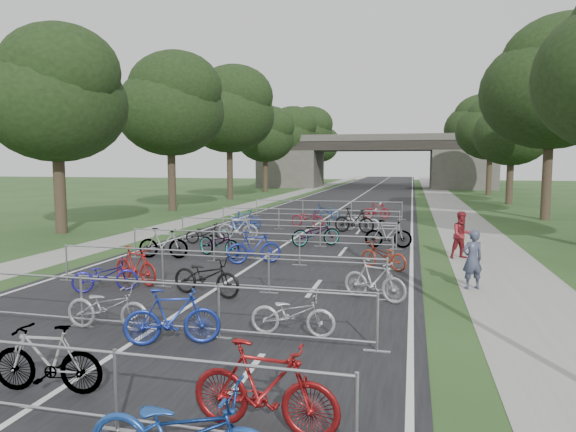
# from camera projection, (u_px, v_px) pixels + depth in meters

# --- Properties ---
(ground) EXTENTS (200.00, 200.00, 0.00)m
(ground) POSITION_uv_depth(u_px,v_px,m) (17.00, 418.00, 6.98)
(ground) COLOR #27421C
(ground) RESTS_ON ground
(road) EXTENTS (11.00, 140.00, 0.01)m
(road) POSITION_uv_depth(u_px,v_px,m) (363.00, 194.00, 55.30)
(road) COLOR black
(road) RESTS_ON ground
(sidewalk_right) EXTENTS (3.00, 140.00, 0.01)m
(sidewalk_right) POSITION_uv_depth(u_px,v_px,m) (440.00, 195.00, 53.43)
(sidewalk_right) COLOR gray
(sidewalk_right) RESTS_ON ground
(sidewalk_left) EXTENTS (2.00, 140.00, 0.01)m
(sidewalk_left) POSITION_uv_depth(u_px,v_px,m) (295.00, 193.00, 57.06)
(sidewalk_left) COLOR gray
(sidewalk_left) RESTS_ON ground
(lane_markings) EXTENTS (0.12, 140.00, 0.00)m
(lane_markings) POSITION_uv_depth(u_px,v_px,m) (363.00, 194.00, 55.30)
(lane_markings) COLOR silver
(lane_markings) RESTS_ON ground
(overpass_bridge) EXTENTS (31.00, 8.00, 7.05)m
(overpass_bridge) POSITION_uv_depth(u_px,v_px,m) (374.00, 162.00, 69.43)
(overpass_bridge) COLOR #494541
(overpass_bridge) RESTS_ON ground
(tree_left_0) EXTENTS (6.72, 6.72, 10.25)m
(tree_left_0) POSITION_uv_depth(u_px,v_px,m) (56.00, 98.00, 24.36)
(tree_left_0) COLOR #33261C
(tree_left_0) RESTS_ON ground
(tree_left_1) EXTENTS (7.56, 7.56, 11.53)m
(tree_left_1) POSITION_uv_depth(u_px,v_px,m) (171.00, 107.00, 35.87)
(tree_left_1) COLOR #33261C
(tree_left_1) RESTS_ON ground
(tree_right_1) EXTENTS (8.18, 8.18, 12.47)m
(tree_right_1) POSITION_uv_depth(u_px,v_px,m) (554.00, 86.00, 30.07)
(tree_right_1) COLOR #33261C
(tree_right_1) RESTS_ON ground
(tree_left_2) EXTENTS (8.40, 8.40, 12.81)m
(tree_left_2) POSITION_uv_depth(u_px,v_px,m) (230.00, 112.00, 47.39)
(tree_left_2) COLOR #33261C
(tree_left_2) RESTS_ON ground
(tree_right_2) EXTENTS (6.16, 6.16, 9.39)m
(tree_right_2) POSITION_uv_depth(u_px,v_px,m) (513.00, 132.00, 41.88)
(tree_right_2) COLOR #33261C
(tree_right_2) RESTS_ON ground
(tree_left_3) EXTENTS (6.72, 6.72, 10.25)m
(tree_left_3) POSITION_uv_depth(u_px,v_px,m) (266.00, 136.00, 59.16)
(tree_left_3) COLOR #33261C
(tree_left_3) RESTS_ON ground
(tree_right_3) EXTENTS (7.17, 7.17, 10.93)m
(tree_right_3) POSITION_uv_depth(u_px,v_px,m) (492.00, 129.00, 53.37)
(tree_right_3) COLOR #33261C
(tree_right_3) RESTS_ON ground
(tree_left_4) EXTENTS (7.56, 7.56, 11.53)m
(tree_left_4) POSITION_uv_depth(u_px,v_px,m) (290.00, 134.00, 70.67)
(tree_left_4) COLOR #33261C
(tree_left_4) RESTS_ON ground
(tree_right_4) EXTENTS (8.18, 8.18, 12.47)m
(tree_right_4) POSITION_uv_depth(u_px,v_px,m) (478.00, 127.00, 64.87)
(tree_right_4) COLOR #33261C
(tree_right_4) RESTS_ON ground
(tree_left_5) EXTENTS (8.40, 8.40, 12.81)m
(tree_left_5) POSITION_uv_depth(u_px,v_px,m) (307.00, 133.00, 82.18)
(tree_left_5) COLOR #33261C
(tree_left_5) RESTS_ON ground
(tree_right_5) EXTENTS (6.16, 6.16, 9.39)m
(tree_right_5) POSITION_uv_depth(u_px,v_px,m) (468.00, 146.00, 76.67)
(tree_right_5) COLOR #33261C
(tree_right_5) RESTS_ON ground
(tree_left_6) EXTENTS (6.72, 6.72, 10.25)m
(tree_left_6) POSITION_uv_depth(u_px,v_px,m) (320.00, 146.00, 93.95)
(tree_left_6) COLOR #33261C
(tree_left_6) RESTS_ON ground
(tree_right_6) EXTENTS (7.17, 7.17, 10.93)m
(tree_right_6) POSITION_uv_depth(u_px,v_px,m) (461.00, 142.00, 88.17)
(tree_right_6) COLOR #33261C
(tree_right_6) RESTS_ON ground
(barrier_row_0) EXTENTS (9.70, 0.08, 1.10)m
(barrier_row_0) POSITION_uv_depth(u_px,v_px,m) (15.00, 379.00, 6.92)
(barrier_row_0) COLOR #A6A9AE
(barrier_row_0) RESTS_ON ground
(barrier_row_1) EXTENTS (9.70, 0.08, 1.10)m
(barrier_row_1) POSITION_uv_depth(u_px,v_px,m) (148.00, 307.00, 10.40)
(barrier_row_1) COLOR #A6A9AE
(barrier_row_1) RESTS_ON ground
(barrier_row_2) EXTENTS (9.70, 0.08, 1.10)m
(barrier_row_2) POSITION_uv_depth(u_px,v_px,m) (214.00, 270.00, 13.88)
(barrier_row_2) COLOR #A6A9AE
(barrier_row_2) RESTS_ON ground
(barrier_row_3) EXTENTS (9.70, 0.08, 1.10)m
(barrier_row_3) POSITION_uv_depth(u_px,v_px,m) (256.00, 248.00, 17.55)
(barrier_row_3) COLOR #A6A9AE
(barrier_row_3) RESTS_ON ground
(barrier_row_4) EXTENTS (9.70, 0.08, 1.10)m
(barrier_row_4) POSITION_uv_depth(u_px,v_px,m) (284.00, 232.00, 21.42)
(barrier_row_4) COLOR #A6A9AE
(barrier_row_4) RESTS_ON ground
(barrier_row_5) EXTENTS (9.70, 0.08, 1.10)m
(barrier_row_5) POSITION_uv_depth(u_px,v_px,m) (308.00, 219.00, 26.25)
(barrier_row_5) COLOR #A6A9AE
(barrier_row_5) RESTS_ON ground
(barrier_row_6) EXTENTS (9.70, 0.08, 1.10)m
(barrier_row_6) POSITION_uv_depth(u_px,v_px,m) (327.00, 209.00, 32.05)
(barrier_row_6) COLOR #A6A9AE
(barrier_row_6) RESTS_ON ground
(bike_1) EXTENTS (1.79, 0.68, 1.05)m
(bike_1) POSITION_uv_depth(u_px,v_px,m) (47.00, 360.00, 7.66)
(bike_1) COLOR #A6A9AE
(bike_1) RESTS_ON ground
(bike_3) EXTENTS (2.04, 0.75, 1.20)m
(bike_3) POSITION_uv_depth(u_px,v_px,m) (265.00, 388.00, 6.52)
(bike_3) COLOR maroon
(bike_3) RESTS_ON ground
(bike_5) EXTENTS (1.86, 0.69, 0.97)m
(bike_5) POSITION_uv_depth(u_px,v_px,m) (108.00, 307.00, 10.57)
(bike_5) COLOR gray
(bike_5) RESTS_ON ground
(bike_6) EXTENTS (1.88, 1.12, 1.09)m
(bike_6) POSITION_uv_depth(u_px,v_px,m) (172.00, 317.00, 9.67)
(bike_6) COLOR navy
(bike_6) RESTS_ON ground
(bike_7) EXTENTS (1.73, 0.64, 0.90)m
(bike_7) POSITION_uv_depth(u_px,v_px,m) (293.00, 314.00, 10.21)
(bike_7) COLOR #A5A5AD
(bike_7) RESTS_ON ground
(bike_8) EXTENTS (1.76, 1.35, 0.89)m
(bike_8) POSITION_uv_depth(u_px,v_px,m) (105.00, 275.00, 13.71)
(bike_8) COLOR navy
(bike_8) RESTS_ON ground
(bike_9) EXTENTS (1.84, 1.15, 1.07)m
(bike_9) POSITION_uv_depth(u_px,v_px,m) (135.00, 266.00, 14.54)
(bike_9) COLOR maroon
(bike_9) RESTS_ON ground
(bike_10) EXTENTS (2.10, 1.10, 1.05)m
(bike_10) POSITION_uv_depth(u_px,v_px,m) (206.00, 276.00, 13.27)
(bike_10) COLOR black
(bike_10) RESTS_ON ground
(bike_11) EXTENTS (1.78, 1.16, 1.04)m
(bike_11) POSITION_uv_depth(u_px,v_px,m) (375.00, 280.00, 12.80)
(bike_11) COLOR #A1A1A8
(bike_11) RESTS_ON ground
(bike_12) EXTENTS (1.88, 0.75, 1.10)m
(bike_12) POSITION_uv_depth(u_px,v_px,m) (163.00, 243.00, 18.46)
(bike_12) COLOR #A6A9AE
(bike_12) RESTS_ON ground
(bike_13) EXTENTS (2.14, 1.47, 1.07)m
(bike_13) POSITION_uv_depth(u_px,v_px,m) (219.00, 243.00, 18.75)
(bike_13) COLOR #A6A9AE
(bike_13) RESTS_ON ground
(bike_14) EXTENTS (1.90, 1.31, 1.12)m
(bike_14) POSITION_uv_depth(u_px,v_px,m) (254.00, 248.00, 17.48)
(bike_14) COLOR navy
(bike_14) RESTS_ON ground
(bike_15) EXTENTS (1.77, 1.37, 0.89)m
(bike_15) POSITION_uv_depth(u_px,v_px,m) (383.00, 256.00, 16.59)
(bike_15) COLOR maroon
(bike_15) RESTS_ON ground
(bike_16) EXTENTS (1.76, 0.78, 0.89)m
(bike_16) POSITION_uv_depth(u_px,v_px,m) (205.00, 234.00, 21.72)
(bike_16) COLOR black
(bike_16) RESTS_ON ground
(bike_17) EXTENTS (1.86, 0.57, 1.11)m
(bike_17) POSITION_uv_depth(u_px,v_px,m) (238.00, 228.00, 22.78)
(bike_17) COLOR #9F9FA6
(bike_17) RESTS_ON ground
(bike_18) EXTENTS (2.17, 1.71, 1.10)m
(bike_18) POSITION_uv_depth(u_px,v_px,m) (316.00, 233.00, 21.15)
(bike_18) COLOR #A6A9AE
(bike_18) RESTS_ON ground
(bike_19) EXTENTS (1.90, 0.64, 1.13)m
(bike_19) POSITION_uv_depth(u_px,v_px,m) (388.00, 234.00, 20.70)
(bike_19) COLOR #A6A9AE
(bike_19) RESTS_ON ground
(bike_20) EXTENTS (1.68, 0.73, 0.98)m
(bike_20) POSITION_uv_depth(u_px,v_px,m) (245.00, 220.00, 26.48)
(bike_20) COLOR navy
(bike_20) RESTS_ON ground
(bike_21) EXTENTS (1.99, 1.08, 0.99)m
(bike_21) POSITION_uv_depth(u_px,v_px,m) (308.00, 218.00, 27.29)
(bike_21) COLOR maroon
(bike_21) RESTS_ON ground
(bike_22) EXTENTS (2.10, 0.99, 1.22)m
(bike_22) POSITION_uv_depth(u_px,v_px,m) (354.00, 221.00, 25.11)
(bike_22) COLOR black
(bike_22) RESTS_ON ground
(bike_23) EXTENTS (1.82, 0.71, 0.94)m
(bike_23) POSITION_uv_depth(u_px,v_px,m) (362.00, 221.00, 26.04)
(bike_23) COLOR #B7B8C0
(bike_23) RESTS_ON ground
(bike_26) EXTENTS (1.79, 0.76, 0.91)m
(bike_26) POSITION_uv_depth(u_px,v_px,m) (326.00, 211.00, 31.71)
(bike_26) COLOR navy
(bike_26) RESTS_ON ground
(bike_27) EXTENTS (1.69, 0.71, 0.98)m
(bike_27) POSITION_uv_depth(u_px,v_px,m) (377.00, 211.00, 31.63)
(bike_27) COLOR maroon
(bike_27) RESTS_ON ground
(pedestrian_a) EXTENTS (0.70, 0.60, 1.63)m
(pedestrian_a) POSITION_uv_depth(u_px,v_px,m) (472.00, 260.00, 13.96)
(pedestrian_a) COLOR #383D54
(pedestrian_a) RESTS_ON ground
(pedestrian_b) EXTENTS (1.01, 0.91, 1.70)m
(pedestrian_b) POSITION_uv_depth(u_px,v_px,m) (462.00, 235.00, 18.39)
(pedestrian_b) COLOR maroon
(pedestrian_b) RESTS_ON ground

